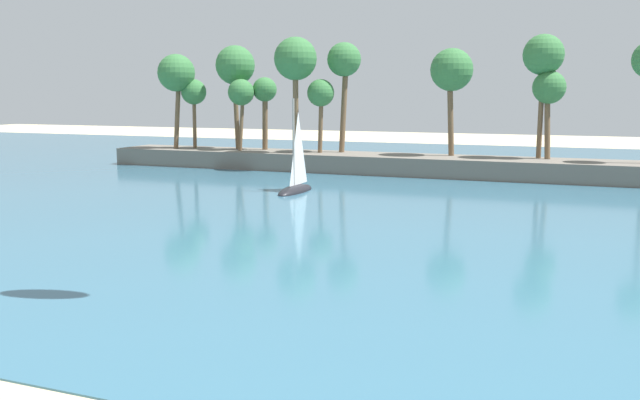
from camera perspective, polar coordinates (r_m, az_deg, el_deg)
The scene contains 3 objects.
sea at distance 58.92m, azimuth 16.05°, elevation 1.11°, with size 220.00×90.32×0.06m, color #386B84.
palm_headland at distance 64.39m, azimuth 12.40°, elevation 5.61°, with size 83.86×6.75×13.04m.
sailboat_near_shore at distance 53.24m, azimuth -2.03°, elevation 1.44°, with size 1.65×5.34×7.72m.
Camera 1 is at (5.51, -3.62, 7.60)m, focal length 38.48 mm.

